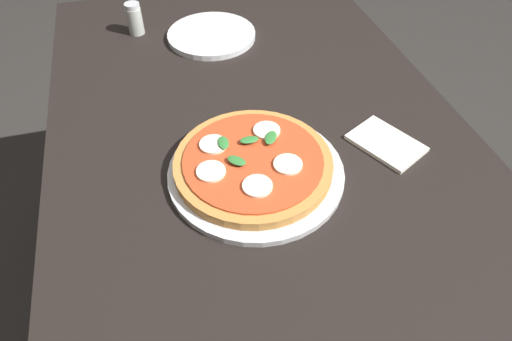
# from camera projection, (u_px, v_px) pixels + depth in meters

# --- Properties ---
(ground_plane) EXTENTS (6.00, 6.00, 0.00)m
(ground_plane) POSITION_uv_depth(u_px,v_px,m) (261.00, 320.00, 1.40)
(ground_plane) COLOR #2D2B28
(dining_table) EXTENTS (1.39, 0.81, 0.77)m
(dining_table) POSITION_uv_depth(u_px,v_px,m) (263.00, 179.00, 0.93)
(dining_table) COLOR black
(dining_table) RESTS_ON ground_plane
(serving_tray) EXTENTS (0.31, 0.31, 0.01)m
(serving_tray) POSITION_uv_depth(u_px,v_px,m) (256.00, 172.00, 0.78)
(serving_tray) COLOR silver
(serving_tray) RESTS_ON dining_table
(pizza) EXTENTS (0.28, 0.28, 0.03)m
(pizza) POSITION_uv_depth(u_px,v_px,m) (253.00, 163.00, 0.78)
(pizza) COLOR #C6843F
(pizza) RESTS_ON serving_tray
(plate_white) EXTENTS (0.22, 0.22, 0.01)m
(plate_white) POSITION_uv_depth(u_px,v_px,m) (212.00, 35.00, 1.11)
(plate_white) COLOR white
(plate_white) RESTS_ON dining_table
(napkin) EXTENTS (0.16, 0.14, 0.01)m
(napkin) POSITION_uv_depth(u_px,v_px,m) (386.00, 143.00, 0.84)
(napkin) COLOR white
(napkin) RESTS_ON dining_table
(pepper_shaker) EXTENTS (0.04, 0.04, 0.08)m
(pepper_shaker) POSITION_uv_depth(u_px,v_px,m) (135.00, 19.00, 1.10)
(pepper_shaker) COLOR #B2B7AD
(pepper_shaker) RESTS_ON dining_table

